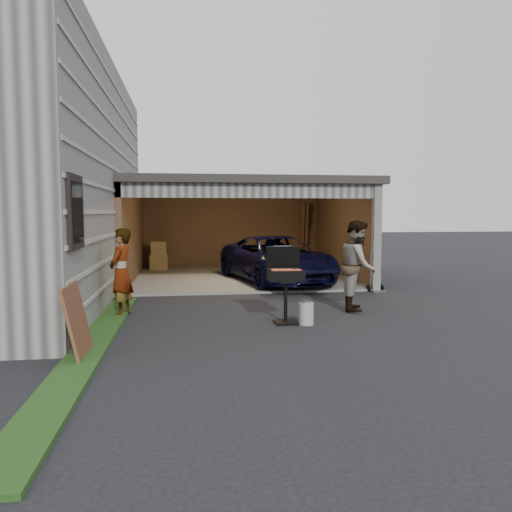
% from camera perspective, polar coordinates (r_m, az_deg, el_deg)
% --- Properties ---
extents(ground, '(80.00, 80.00, 0.00)m').
position_cam_1_polar(ground, '(8.75, -2.20, -8.17)').
color(ground, black).
rests_on(ground, ground).
extents(groundcover_strip, '(0.50, 8.00, 0.06)m').
position_cam_1_polar(groundcover_strip, '(7.86, -18.23, -9.72)').
color(groundcover_strip, '#193814').
rests_on(groundcover_strip, ground).
extents(garage, '(6.80, 6.30, 2.90)m').
position_cam_1_polar(garage, '(15.36, -1.91, 4.53)').
color(garage, '#605E59').
rests_on(garage, ground).
extents(minivan, '(3.05, 4.94, 1.27)m').
position_cam_1_polar(minivan, '(13.97, 2.33, -0.57)').
color(minivan, black).
rests_on(minivan, ground).
extents(woman, '(0.57, 0.71, 1.70)m').
position_cam_1_polar(woman, '(9.89, -15.16, -1.82)').
color(woman, silver).
rests_on(woman, ground).
extents(man, '(0.95, 1.07, 1.84)m').
position_cam_1_polar(man, '(10.36, 11.55, -1.06)').
color(man, '#4B291D').
rests_on(man, ground).
extents(bbq_grill, '(0.62, 0.54, 1.38)m').
position_cam_1_polar(bbq_grill, '(8.96, 3.38, -2.53)').
color(bbq_grill, black).
rests_on(bbq_grill, ground).
extents(propane_tank, '(0.29, 0.29, 0.40)m').
position_cam_1_polar(propane_tank, '(8.97, 5.75, -6.56)').
color(propane_tank, '#AEAEAA').
rests_on(propane_tank, ground).
extents(plywood_panel, '(0.26, 0.92, 1.01)m').
position_cam_1_polar(plywood_panel, '(7.29, -19.74, -7.07)').
color(plywood_panel, '#562D1D').
rests_on(plywood_panel, ground).
extents(hand_truck, '(0.44, 0.37, 1.02)m').
position_cam_1_polar(hand_truck, '(12.97, 13.58, -3.10)').
color(hand_truck, gray).
rests_on(hand_truck, ground).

